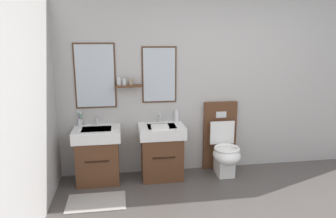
{
  "coord_description": "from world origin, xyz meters",
  "views": [
    {
      "loc": [
        -1.54,
        -2.28,
        1.89
      ],
      "look_at": [
        -0.93,
        1.65,
        0.98
      ],
      "focal_mm": 33.56,
      "sensor_mm": 36.0,
      "label": 1
    }
  ],
  "objects_px": {
    "vanity_sink_left": "(98,154)",
    "vanity_sink_right": "(162,150)",
    "soap_dispenser": "(176,116)",
    "toothbrush_cup": "(80,121)",
    "folded_hand_towel": "(160,127)",
    "toilet": "(223,147)"
  },
  "relations": [
    {
      "from": "vanity_sink_left",
      "to": "vanity_sink_right",
      "type": "height_order",
      "value": "same"
    },
    {
      "from": "vanity_sink_right",
      "to": "soap_dispenser",
      "type": "relative_size",
      "value": 3.7
    },
    {
      "from": "vanity_sink_left",
      "to": "soap_dispenser",
      "type": "xyz_separation_m",
      "value": [
        1.09,
        0.18,
        0.44
      ]
    },
    {
      "from": "toothbrush_cup",
      "to": "soap_dispenser",
      "type": "distance_m",
      "value": 1.31
    },
    {
      "from": "vanity_sink_right",
      "to": "soap_dispenser",
      "type": "xyz_separation_m",
      "value": [
        0.23,
        0.18,
        0.44
      ]
    },
    {
      "from": "toothbrush_cup",
      "to": "folded_hand_towel",
      "type": "bearing_deg",
      "value": -16.65
    },
    {
      "from": "toothbrush_cup",
      "to": "soap_dispenser",
      "type": "bearing_deg",
      "value": 0.43
    },
    {
      "from": "vanity_sink_right",
      "to": "soap_dispenser",
      "type": "height_order",
      "value": "soap_dispenser"
    },
    {
      "from": "vanity_sink_left",
      "to": "toothbrush_cup",
      "type": "height_order",
      "value": "toothbrush_cup"
    },
    {
      "from": "vanity_sink_right",
      "to": "soap_dispenser",
      "type": "bearing_deg",
      "value": 36.8
    },
    {
      "from": "toothbrush_cup",
      "to": "soap_dispenser",
      "type": "relative_size",
      "value": 1.02
    },
    {
      "from": "vanity_sink_left",
      "to": "folded_hand_towel",
      "type": "distance_m",
      "value": 0.91
    },
    {
      "from": "soap_dispenser",
      "to": "folded_hand_towel",
      "type": "relative_size",
      "value": 0.9
    },
    {
      "from": "vanity_sink_left",
      "to": "toilet",
      "type": "relative_size",
      "value": 0.74
    },
    {
      "from": "toilet",
      "to": "folded_hand_towel",
      "type": "relative_size",
      "value": 4.55
    },
    {
      "from": "vanity_sink_left",
      "to": "folded_hand_towel",
      "type": "xyz_separation_m",
      "value": [
        0.81,
        -0.14,
        0.37
      ]
    },
    {
      "from": "vanity_sink_right",
      "to": "toilet",
      "type": "xyz_separation_m",
      "value": [
        0.88,
        0.0,
        -0.01
      ]
    },
    {
      "from": "vanity_sink_left",
      "to": "folded_hand_towel",
      "type": "relative_size",
      "value": 3.34
    },
    {
      "from": "toothbrush_cup",
      "to": "folded_hand_towel",
      "type": "distance_m",
      "value": 1.08
    },
    {
      "from": "vanity_sink_right",
      "to": "soap_dispenser",
      "type": "distance_m",
      "value": 0.53
    },
    {
      "from": "vanity_sink_right",
      "to": "folded_hand_towel",
      "type": "relative_size",
      "value": 3.34
    },
    {
      "from": "vanity_sink_right",
      "to": "folded_hand_towel",
      "type": "xyz_separation_m",
      "value": [
        -0.04,
        -0.14,
        0.37
      ]
    }
  ]
}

